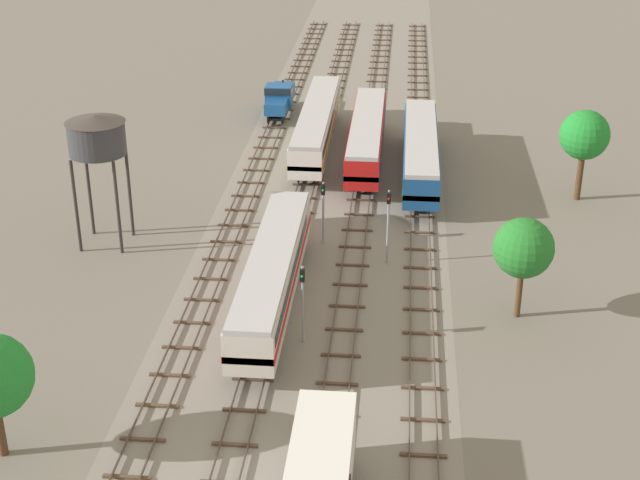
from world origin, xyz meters
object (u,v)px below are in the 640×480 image
at_px(signal_post_nearest, 388,218).
at_px(shunter_loco_far_left_farther, 280,97).
at_px(diesel_railcar_left_near, 272,272).
at_px(diesel_railcar_centre_mid, 421,150).
at_px(passenger_coach_left_far, 317,123).
at_px(diesel_railcar_centre_left_midfar, 367,135).
at_px(signal_post_near, 323,205).
at_px(signal_post_mid, 303,295).
at_px(water_tower, 97,136).

bearing_deg(signal_post_nearest, shunter_loco_far_left_farther, 109.75).
xyz_separation_m(diesel_railcar_left_near, diesel_railcar_centre_mid, (9.66, 24.10, 0.00)).
relative_size(diesel_railcar_centre_mid, passenger_coach_left_far, 0.93).
bearing_deg(diesel_railcar_left_near, diesel_railcar_centre_left_midfar, 80.11).
height_order(diesel_railcar_centre_left_midfar, shunter_loco_far_left_farther, diesel_railcar_centre_left_midfar).
height_order(passenger_coach_left_far, signal_post_nearest, signal_post_nearest).
height_order(shunter_loco_far_left_farther, signal_post_nearest, signal_post_nearest).
bearing_deg(signal_post_near, shunter_loco_far_left_farther, 103.30).
xyz_separation_m(diesel_railcar_centre_mid, signal_post_near, (-7.25, -14.04, 0.52)).
relative_size(passenger_coach_left_far, shunter_loco_far_left_farther, 2.60).
relative_size(diesel_railcar_left_near, signal_post_nearest, 3.65).
relative_size(diesel_railcar_centre_mid, signal_post_mid, 3.98).
bearing_deg(diesel_railcar_centre_mid, signal_post_near, -117.29).
relative_size(diesel_railcar_left_near, shunter_loco_far_left_farther, 2.42).
height_order(signal_post_nearest, signal_post_mid, signal_post_nearest).
bearing_deg(shunter_loco_far_left_farther, signal_post_near, -76.70).
distance_m(passenger_coach_left_far, signal_post_near, 20.77).
xyz_separation_m(passenger_coach_left_far, signal_post_near, (2.42, -20.62, 0.50)).
relative_size(diesel_railcar_centre_left_midfar, signal_post_mid, 3.98).
height_order(signal_post_nearest, signal_post_near, signal_post_nearest).
xyz_separation_m(diesel_railcar_centre_mid, water_tower, (-23.34, -15.46, 5.78)).
height_order(diesel_railcar_left_near, passenger_coach_left_far, same).
bearing_deg(diesel_railcar_left_near, signal_post_near, 76.49).
relative_size(shunter_loco_far_left_farther, water_tower, 0.85).
bearing_deg(passenger_coach_left_far, shunter_loco_far_left_farther, 115.69).
xyz_separation_m(diesel_railcar_left_near, signal_post_mid, (2.42, -4.14, 0.69)).
bearing_deg(signal_post_nearest, passenger_coach_left_far, 107.08).
relative_size(diesel_railcar_left_near, passenger_coach_left_far, 0.93).
height_order(diesel_railcar_centre_mid, water_tower, water_tower).
distance_m(diesel_railcar_left_near, shunter_loco_far_left_farther, 41.01).
xyz_separation_m(diesel_railcar_left_near, diesel_railcar_centre_left_midfar, (4.83, 27.72, 0.00)).
height_order(diesel_railcar_left_near, signal_post_near, signal_post_near).
xyz_separation_m(diesel_railcar_centre_mid, shunter_loco_far_left_farther, (-14.49, 16.62, -0.59)).
bearing_deg(water_tower, diesel_railcar_centre_mid, 33.51).
height_order(diesel_railcar_centre_left_midfar, signal_post_mid, signal_post_mid).
relative_size(diesel_railcar_centre_mid, signal_post_near, 4.22).
bearing_deg(diesel_railcar_centre_mid, passenger_coach_left_far, 145.76).
height_order(shunter_loco_far_left_farther, signal_post_mid, signal_post_mid).
height_order(water_tower, signal_post_mid, water_tower).
bearing_deg(diesel_railcar_centre_left_midfar, signal_post_nearest, -83.32).
distance_m(diesel_railcar_centre_left_midfar, shunter_loco_far_left_farther, 16.21).
relative_size(diesel_railcar_centre_mid, signal_post_nearest, 3.65).
xyz_separation_m(shunter_loco_far_left_farther, water_tower, (-8.85, -32.08, 6.37)).
xyz_separation_m(diesel_railcar_centre_mid, signal_post_mid, (-7.25, -28.24, 0.69)).
bearing_deg(signal_post_near, passenger_coach_left_far, 96.68).
bearing_deg(diesel_railcar_centre_mid, diesel_railcar_left_near, -111.85).
xyz_separation_m(passenger_coach_left_far, water_tower, (-13.68, -22.03, 5.77)).
xyz_separation_m(diesel_railcar_centre_left_midfar, water_tower, (-18.51, -19.07, 5.78)).
bearing_deg(water_tower, passenger_coach_left_far, 58.16).
relative_size(signal_post_nearest, signal_post_mid, 1.09).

